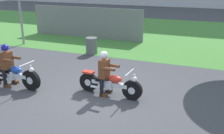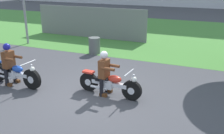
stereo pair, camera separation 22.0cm
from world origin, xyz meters
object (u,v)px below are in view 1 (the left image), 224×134
at_px(motorcycle_lead, 110,84).
at_px(motorcycle_follow, 13,75).
at_px(rider_lead, 105,70).
at_px(trash_can, 92,46).
at_px(rider_follow, 7,62).

distance_m(motorcycle_lead, motorcycle_follow, 3.29).
distance_m(rider_lead, trash_can, 4.53).
relative_size(rider_follow, trash_can, 1.84).
xyz_separation_m(rider_follow, trash_can, (0.94, 4.39, -0.44)).
bearing_deg(trash_can, rider_lead, -59.23).
relative_size(motorcycle_lead, rider_follow, 1.47).
distance_m(rider_follow, trash_can, 4.51).
height_order(motorcycle_follow, trash_can, motorcycle_follow).
bearing_deg(motorcycle_follow, rider_lead, 13.39).
xyz_separation_m(motorcycle_lead, rider_follow, (-3.42, -0.49, 0.45)).
bearing_deg(motorcycle_lead, rider_follow, -167.98).
relative_size(motorcycle_follow, rider_follow, 1.57).
bearing_deg(trash_can, rider_follow, -102.09).
bearing_deg(motorcycle_lead, rider_lead, 179.12).
height_order(motorcycle_follow, rider_follow, rider_follow).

